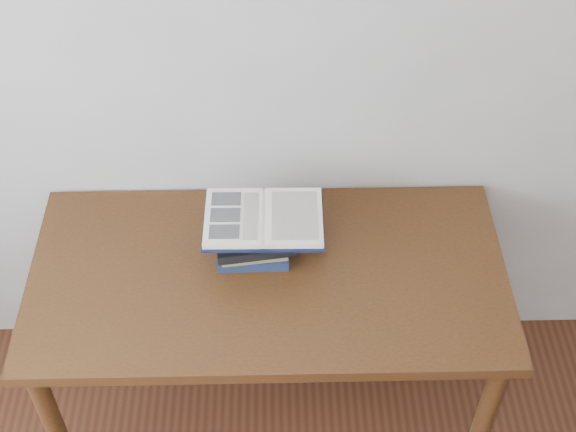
{
  "coord_description": "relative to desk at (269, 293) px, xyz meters",
  "views": [
    {
      "loc": [
        0.09,
        -0.16,
        2.61
      ],
      "look_at": [
        0.12,
        1.45,
        0.94
      ],
      "focal_mm": 50.0,
      "sensor_mm": 36.0,
      "label": 1
    }
  ],
  "objects": [
    {
      "name": "desk",
      "position": [
        0.0,
        0.0,
        0.0
      ],
      "size": [
        1.43,
        0.72,
        0.77
      ],
      "color": "#4D2913",
      "rests_on": "ground"
    },
    {
      "name": "open_book",
      "position": [
        -0.01,
        0.09,
        0.24
      ],
      "size": [
        0.36,
        0.25,
        0.03
      ],
      "rotation": [
        0.0,
        0.0,
        -0.01
      ],
      "color": "black",
      "rests_on": "book_stack"
    },
    {
      "name": "book_stack",
      "position": [
        -0.04,
        0.08,
        0.16
      ],
      "size": [
        0.25,
        0.19,
        0.13
      ],
      "color": "#162044",
      "rests_on": "desk"
    }
  ]
}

